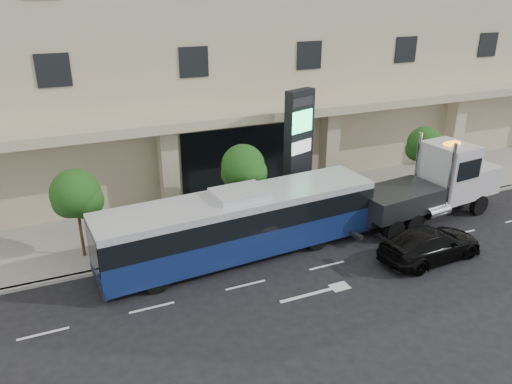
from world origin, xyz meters
TOP-DOWN VIEW (x-y plane):
  - ground at (0.00, 0.00)m, footprint 120.00×120.00m
  - sidewalk at (0.00, 5.00)m, footprint 120.00×6.00m
  - curb at (0.00, 2.00)m, footprint 120.00×0.30m
  - convention_center at (-0.00, 15.42)m, footprint 60.00×17.60m
  - tree_left at (-9.97, 3.59)m, footprint 2.27×2.20m
  - tree_mid at (-1.97, 3.59)m, footprint 2.28×2.20m
  - tree_right at (9.53, 3.59)m, footprint 2.10×2.00m
  - city_bus at (-3.25, 0.94)m, footprint 13.32×3.67m
  - tow_truck at (7.89, 0.72)m, footprint 10.01×3.32m
  - black_sedan at (4.68, -2.83)m, footprint 5.37×2.49m
  - signage_pylon at (1.32, 3.98)m, footprint 1.78×1.15m

SIDE VIEW (x-z plane):
  - ground at x=0.00m, z-range 0.00..0.00m
  - sidewalk at x=0.00m, z-range 0.00..0.15m
  - curb at x=0.00m, z-range 0.00..0.15m
  - black_sedan at x=4.68m, z-range 0.00..1.52m
  - city_bus at x=-3.25m, z-range 0.03..3.36m
  - tow_truck at x=7.89m, z-range -0.40..4.13m
  - tree_right at x=9.53m, z-range 1.01..5.06m
  - tree_left at x=-9.97m, z-range 1.00..5.22m
  - tree_mid at x=-1.97m, z-range 1.07..5.45m
  - signage_pylon at x=1.32m, z-range 0.20..6.96m
  - convention_center at x=0.00m, z-range -0.03..19.97m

